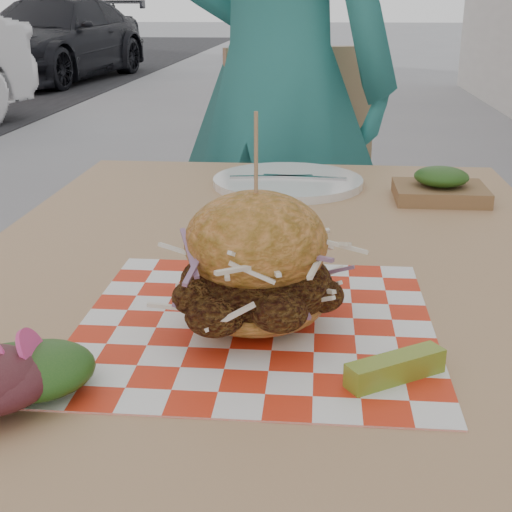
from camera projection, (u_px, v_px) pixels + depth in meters
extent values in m
imported|color=teal|center=(276.00, 81.00, 1.82)|extent=(0.75, 0.62, 1.74)
imported|color=black|center=(53.00, 39.00, 10.00)|extent=(2.06, 4.07, 1.13)
cube|color=tan|center=(273.00, 280.00, 0.90)|extent=(0.80, 1.20, 0.04)
cylinder|color=#333338|center=(133.00, 344.00, 1.56)|extent=(0.05, 0.05, 0.71)
cylinder|color=#333338|center=(448.00, 356.00, 1.51)|extent=(0.05, 0.05, 0.71)
cube|color=tan|center=(295.00, 247.00, 1.89)|extent=(0.54, 0.54, 0.04)
cube|color=tan|center=(275.00, 140.00, 1.98)|extent=(0.41, 0.18, 0.50)
cylinder|color=#333338|center=(246.00, 366.00, 1.76)|extent=(0.03, 0.03, 0.43)
cylinder|color=#333338|center=(381.00, 349.00, 1.84)|extent=(0.03, 0.03, 0.43)
cylinder|color=#333338|center=(217.00, 309.00, 2.09)|extent=(0.03, 0.03, 0.43)
cylinder|color=#333338|center=(332.00, 297.00, 2.17)|extent=(0.03, 0.03, 0.43)
cube|color=red|center=(256.00, 324.00, 0.73)|extent=(0.36, 0.36, 0.00)
ellipsoid|color=#CC8039|center=(256.00, 301.00, 0.72)|extent=(0.14, 0.14, 0.05)
ellipsoid|color=brown|center=(256.00, 283.00, 0.72)|extent=(0.16, 0.14, 0.08)
ellipsoid|color=#CC8039|center=(256.00, 242.00, 0.70)|extent=(0.14, 0.14, 0.10)
cylinder|color=tan|center=(256.00, 169.00, 0.68)|extent=(0.00, 0.00, 0.11)
cube|color=olive|center=(395.00, 368.00, 0.62)|extent=(0.09, 0.07, 0.02)
ellipsoid|color=#3F1419|center=(42.00, 386.00, 0.59)|extent=(0.08, 0.08, 0.03)
ellipsoid|color=#164614|center=(23.00, 368.00, 0.62)|extent=(0.08, 0.08, 0.03)
cylinder|color=#F24394|center=(34.00, 352.00, 0.60)|extent=(0.05, 0.05, 0.04)
cylinder|color=white|center=(288.00, 182.00, 1.28)|extent=(0.27, 0.27, 0.01)
cube|color=silver|center=(271.00, 177.00, 1.28)|extent=(0.15, 0.03, 0.00)
cube|color=silver|center=(305.00, 177.00, 1.28)|extent=(0.15, 0.03, 0.00)
cube|color=olive|center=(440.00, 193.00, 1.19)|extent=(0.15, 0.12, 0.02)
ellipsoid|color=#164614|center=(441.00, 177.00, 1.18)|extent=(0.09, 0.09, 0.03)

